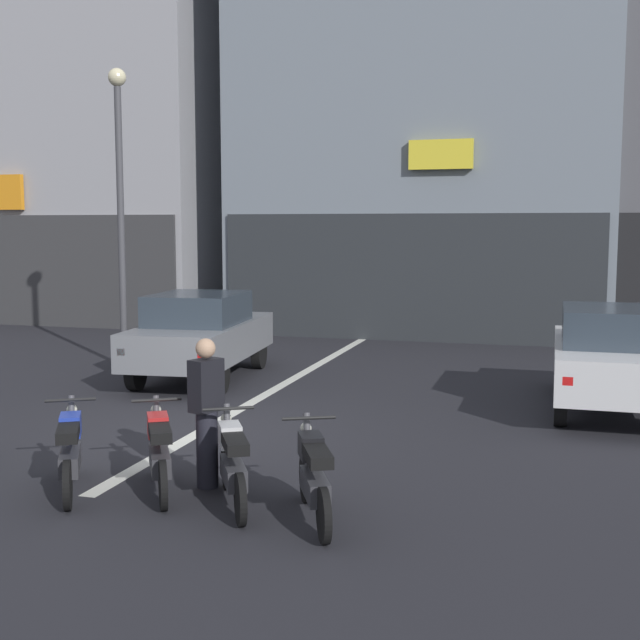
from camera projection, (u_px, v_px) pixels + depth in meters
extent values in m
plane|color=#232328|center=(203.00, 431.00, 11.69)|extent=(120.00, 120.00, 0.00)
cube|color=silver|center=(321.00, 363.00, 17.41)|extent=(0.20, 18.00, 0.01)
cube|color=#9E9EA3|center=(110.00, 42.00, 27.00)|extent=(8.96, 8.45, 17.77)
cube|color=#373739|center=(40.00, 271.00, 23.75)|extent=(8.60, 0.10, 3.20)
cube|color=orange|center=(8.00, 192.00, 23.68)|extent=(0.93, 0.16, 1.00)
cube|color=gray|center=(436.00, 10.00, 23.99)|extent=(9.97, 8.74, 18.30)
cube|color=#292C30|center=(406.00, 278.00, 20.63)|extent=(9.57, 0.10, 3.20)
cube|color=yellow|center=(441.00, 154.00, 19.99)|extent=(1.57, 0.16, 0.72)
cylinder|color=black|center=(187.00, 351.00, 17.04)|extent=(0.24, 0.65, 0.64)
cylinder|color=black|center=(259.00, 353.00, 16.75)|extent=(0.24, 0.65, 0.64)
cylinder|color=black|center=(136.00, 373.00, 14.50)|extent=(0.24, 0.65, 0.64)
cylinder|color=black|center=(220.00, 376.00, 14.21)|extent=(0.24, 0.65, 0.64)
cube|color=slate|center=(201.00, 340.00, 15.58)|extent=(2.14, 4.25, 0.66)
cube|color=#2D3842|center=(198.00, 308.00, 15.36)|extent=(1.73, 2.11, 0.56)
cube|color=red|center=(121.00, 352.00, 13.73)|extent=(0.15, 0.07, 0.12)
cube|color=red|center=(202.00, 354.00, 13.47)|extent=(0.15, 0.07, 0.12)
cylinder|color=black|center=(560.00, 374.00, 14.41)|extent=(0.18, 0.64, 0.64)
cylinder|color=black|center=(561.00, 404.00, 11.92)|extent=(0.18, 0.64, 0.64)
cube|color=silver|center=(613.00, 363.00, 12.90)|extent=(1.78, 4.11, 0.66)
cube|color=#2D3842|center=(615.00, 326.00, 12.69)|extent=(1.56, 1.98, 0.56)
cube|color=red|center=(568.00, 381.00, 11.16)|extent=(0.14, 0.06, 0.12)
cylinder|color=#47474C|center=(121.00, 229.00, 16.67)|extent=(0.14, 0.14, 5.65)
sphere|color=beige|center=(117.00, 77.00, 16.32)|extent=(0.36, 0.36, 0.36)
cylinder|color=black|center=(74.00, 455.00, 9.50)|extent=(0.32, 0.49, 0.52)
cylinder|color=black|center=(67.00, 485.00, 8.39)|extent=(0.32, 0.49, 0.52)
cube|color=#38383D|center=(70.00, 460.00, 8.89)|extent=(0.54, 0.74, 0.22)
cube|color=black|center=(68.00, 432.00, 8.70)|extent=(0.49, 0.63, 0.12)
cube|color=#233DB7|center=(70.00, 425.00, 9.10)|extent=(0.37, 0.42, 0.24)
cylinder|color=#4C4C51|center=(72.00, 426.00, 9.32)|extent=(0.18, 0.24, 0.70)
cylinder|color=black|center=(70.00, 400.00, 9.20)|extent=(0.50, 0.30, 0.04)
sphere|color=silver|center=(72.00, 409.00, 9.42)|extent=(0.12, 0.12, 0.12)
cylinder|color=black|center=(157.00, 455.00, 9.50)|extent=(0.32, 0.48, 0.52)
cylinder|color=black|center=(163.00, 485.00, 8.39)|extent=(0.32, 0.48, 0.52)
cube|color=#38383D|center=(160.00, 461.00, 8.89)|extent=(0.55, 0.74, 0.22)
cube|color=black|center=(160.00, 432.00, 8.70)|extent=(0.49, 0.63, 0.12)
cube|color=red|center=(158.00, 425.00, 9.10)|extent=(0.37, 0.42, 0.24)
cylinder|color=#4C4C51|center=(157.00, 427.00, 9.31)|extent=(0.18, 0.24, 0.70)
cylinder|color=black|center=(157.00, 400.00, 9.20)|extent=(0.49, 0.31, 0.04)
sphere|color=silver|center=(156.00, 410.00, 9.42)|extent=(0.12, 0.12, 0.12)
cylinder|color=black|center=(227.00, 466.00, 9.07)|extent=(0.32, 0.49, 0.52)
cylinder|color=black|center=(240.00, 499.00, 7.96)|extent=(0.32, 0.49, 0.52)
cube|color=#38383D|center=(233.00, 473.00, 8.45)|extent=(0.53, 0.74, 0.22)
cube|color=black|center=(235.00, 443.00, 8.26)|extent=(0.49, 0.63, 0.12)
cube|color=silver|center=(230.00, 435.00, 8.66)|extent=(0.37, 0.42, 0.24)
cylinder|color=#4C4C51|center=(228.00, 436.00, 8.88)|extent=(0.18, 0.24, 0.70)
cylinder|color=black|center=(228.00, 409.00, 8.77)|extent=(0.50, 0.30, 0.04)
sphere|color=silver|center=(226.00, 418.00, 8.99)|extent=(0.12, 0.12, 0.12)
cylinder|color=black|center=(306.00, 478.00, 8.64)|extent=(0.29, 0.50, 0.52)
cylinder|color=black|center=(324.00, 515.00, 7.52)|extent=(0.29, 0.50, 0.52)
cube|color=#38383D|center=(315.00, 486.00, 8.02)|extent=(0.50, 0.75, 0.22)
cube|color=black|center=(317.00, 455.00, 7.82)|extent=(0.46, 0.64, 0.12)
cube|color=black|center=(311.00, 446.00, 8.23)|extent=(0.35, 0.42, 0.24)
cylinder|color=#4C4C51|center=(308.00, 447.00, 8.45)|extent=(0.17, 0.24, 0.70)
cylinder|color=black|center=(309.00, 418.00, 8.34)|extent=(0.51, 0.27, 0.04)
sphere|color=silver|center=(306.00, 428.00, 8.56)|extent=(0.12, 0.12, 0.12)
cylinder|color=#23232D|center=(207.00, 449.00, 9.12)|extent=(0.24, 0.24, 0.86)
cube|color=black|center=(206.00, 385.00, 9.04)|extent=(0.34, 0.42, 0.58)
sphere|color=tan|center=(206.00, 348.00, 8.99)|extent=(0.22, 0.22, 0.22)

